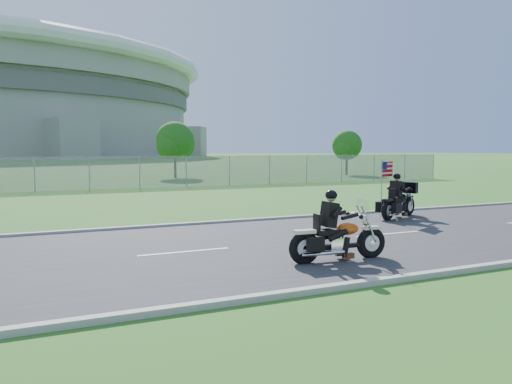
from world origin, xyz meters
name	(u,v)px	position (x,y,z in m)	size (l,w,h in m)	color
ground	(261,247)	(0.00, 0.00, 0.00)	(420.00, 420.00, 0.00)	#22551A
road	(261,246)	(0.00, 0.00, 0.02)	(120.00, 8.00, 0.04)	#28282B
curb_north	(208,223)	(0.00, 4.05, 0.05)	(120.00, 0.18, 0.12)	#9E9B93
curb_south	(357,285)	(0.00, -4.05, 0.05)	(120.00, 0.18, 0.12)	#9E9B93
fence	(34,174)	(-5.00, 20.00, 1.00)	(60.00, 0.03, 2.00)	gray
tree_fence_near	(175,143)	(6.04, 30.04, 2.97)	(3.52, 3.28, 4.75)	#382316
tree_fence_far	(347,147)	(22.04, 28.03, 2.64)	(3.08, 2.87, 4.20)	#382316
motorcycle_lead	(337,239)	(0.79, -2.23, 0.51)	(2.38, 0.66, 1.60)	black
motorcycle_follow	(399,203)	(6.56, 2.56, 0.55)	(2.26, 1.29, 2.01)	black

